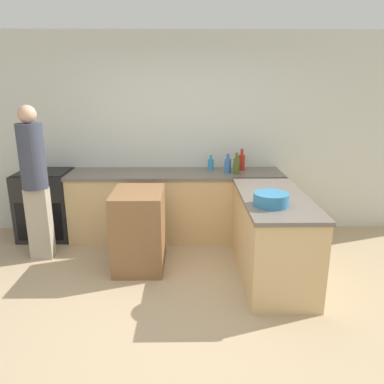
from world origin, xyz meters
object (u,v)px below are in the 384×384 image
(island_table, at_px, (139,229))
(dish_soap_bottle, at_px, (211,164))
(range_oven, at_px, (47,204))
(water_bottle_blue, at_px, (228,165))
(mixing_bowl, at_px, (271,199))
(olive_oil_bottle, at_px, (236,165))
(hot_sauce_bottle, at_px, (242,162))
(person_by_range, at_px, (34,177))

(island_table, relative_size, dish_soap_bottle, 4.38)
(range_oven, height_order, water_bottle_blue, water_bottle_blue)
(mixing_bowl, bearing_deg, dish_soap_bottle, 107.25)
(range_oven, xyz_separation_m, dish_soap_bottle, (2.23, 0.11, 0.53))
(olive_oil_bottle, bearing_deg, island_table, -146.36)
(mixing_bowl, distance_m, dish_soap_bottle, 1.63)
(dish_soap_bottle, relative_size, hot_sauce_bottle, 0.72)
(island_table, xyz_separation_m, hot_sauce_bottle, (1.28, 1.01, 0.57))
(person_by_range, bearing_deg, range_oven, 103.51)
(mixing_bowl, height_order, water_bottle_blue, water_bottle_blue)
(island_table, height_order, hot_sauce_bottle, hot_sauce_bottle)
(hot_sauce_bottle, distance_m, person_by_range, 2.60)
(mixing_bowl, xyz_separation_m, hot_sauce_bottle, (-0.07, 1.56, 0.05))
(olive_oil_bottle, bearing_deg, dish_soap_bottle, 145.37)
(water_bottle_blue, distance_m, dish_soap_bottle, 0.26)
(range_oven, distance_m, person_by_range, 0.87)
(hot_sauce_bottle, bearing_deg, water_bottle_blue, -143.01)
(range_oven, bearing_deg, water_bottle_blue, -0.91)
(island_table, distance_m, olive_oil_bottle, 1.53)
(olive_oil_bottle, relative_size, person_by_range, 0.15)
(dish_soap_bottle, bearing_deg, hot_sauce_bottle, 0.40)
(mixing_bowl, bearing_deg, hot_sauce_bottle, 92.40)
(mixing_bowl, bearing_deg, water_bottle_blue, 100.81)
(island_table, bearing_deg, range_oven, 146.68)
(water_bottle_blue, bearing_deg, dish_soap_bottle, 145.06)
(olive_oil_bottle, distance_m, hot_sauce_bottle, 0.24)
(island_table, bearing_deg, olive_oil_bottle, 33.64)
(water_bottle_blue, relative_size, olive_oil_bottle, 0.90)
(island_table, xyz_separation_m, dish_soap_bottle, (0.86, 1.01, 0.54))
(dish_soap_bottle, height_order, person_by_range, person_by_range)
(range_oven, distance_m, water_bottle_blue, 2.50)
(range_oven, relative_size, dish_soap_bottle, 4.48)
(mixing_bowl, relative_size, person_by_range, 0.19)
(range_oven, bearing_deg, dish_soap_bottle, 2.85)
(island_table, distance_m, water_bottle_blue, 1.49)
(range_oven, distance_m, hot_sauce_bottle, 2.70)
(water_bottle_blue, height_order, olive_oil_bottle, olive_oil_bottle)
(hot_sauce_bottle, bearing_deg, person_by_range, -162.75)
(range_oven, height_order, olive_oil_bottle, olive_oil_bottle)
(water_bottle_blue, height_order, person_by_range, person_by_range)
(olive_oil_bottle, bearing_deg, water_bottle_blue, 146.03)
(olive_oil_bottle, xyz_separation_m, person_by_range, (-2.39, -0.55, -0.01))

